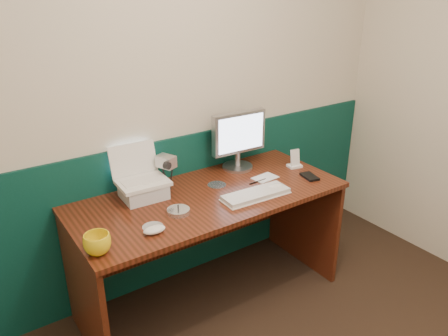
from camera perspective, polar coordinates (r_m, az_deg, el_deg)
back_wall at (r=2.62m, az=-8.36°, el=8.84°), size 3.50×0.04×2.50m
wainscot at (r=2.89m, az=-7.40°, el=-5.76°), size 3.48×0.02×1.00m
desk at (r=2.73m, az=-1.81°, el=-10.53°), size 1.60×0.70×0.75m
laptop_riser at (r=2.53m, az=-10.47°, el=-2.96°), size 0.25×0.21×0.08m
laptop at (r=2.46m, az=-10.73°, el=0.32°), size 0.29×0.22×0.23m
monitor at (r=2.83m, az=1.81°, el=3.50°), size 0.38×0.13×0.38m
keyboard at (r=2.52m, az=4.17°, el=-3.51°), size 0.41×0.15×0.02m
mouse_right at (r=2.60m, az=6.77°, el=-2.49°), size 0.11×0.07×0.04m
mouse_left at (r=2.18m, az=-9.09°, el=-7.97°), size 0.12×0.08×0.04m
mug at (r=2.08m, az=-16.21°, el=-9.49°), size 0.16×0.16×0.10m
camcorder at (r=2.60m, az=-7.51°, el=-0.33°), size 0.14×0.17×0.22m
cd_spindle at (r=2.35m, az=-5.98°, el=-5.63°), size 0.12×0.12×0.03m
cd_loose_a at (r=2.25m, az=-9.28°, el=-7.57°), size 0.11×0.11×0.00m
cd_loose_b at (r=2.66m, az=-0.95°, el=-2.19°), size 0.11×0.11×0.00m
pen at (r=2.70m, az=4.42°, el=-1.76°), size 0.13×0.01×0.01m
papers at (r=2.76m, az=5.38°, el=-1.28°), size 0.17×0.12×0.00m
dock at (r=2.95m, az=9.18°, el=0.28°), size 0.10×0.08×0.02m
music_player at (r=2.92m, az=9.26°, el=1.40°), size 0.07×0.04×0.11m
pda at (r=2.80m, az=11.12°, el=-1.10°), size 0.10×0.14×0.01m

